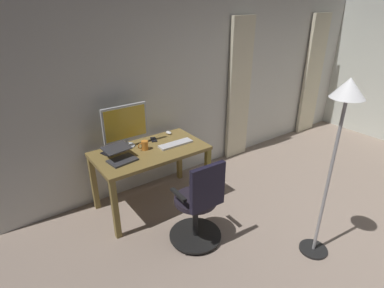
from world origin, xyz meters
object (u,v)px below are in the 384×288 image
at_px(office_chair, 199,207).
at_px(computer_monitor, 125,124).
at_px(laptop, 120,156).
at_px(cell_phone_by_monitor, 154,140).
at_px(computer_mouse, 169,133).
at_px(cell_phone_face_up, 106,154).
at_px(desk, 151,157).
at_px(mug_tea, 144,145).
at_px(floor_lamp, 342,121).
at_px(computer_keyboard, 176,144).

height_order(office_chair, computer_monitor, computer_monitor).
height_order(laptop, cell_phone_by_monitor, laptop).
relative_size(computer_mouse, cell_phone_face_up, 0.69).
bearing_deg(laptop, cell_phone_by_monitor, -162.86).
xyz_separation_m(desk, mug_tea, (0.05, -0.04, 0.16)).
xyz_separation_m(laptop, floor_lamp, (-1.32, 1.65, 0.62)).
relative_size(desk, laptop, 3.78).
distance_m(computer_keyboard, cell_phone_by_monitor, 0.32).
distance_m(laptop, floor_lamp, 2.20).
bearing_deg(floor_lamp, computer_keyboard, -69.19).
bearing_deg(computer_keyboard, floor_lamp, 110.81).
xyz_separation_m(desk, laptop, (0.39, 0.04, 0.15)).
xyz_separation_m(cell_phone_face_up, floor_lamp, (-1.39, 1.87, 0.67)).
relative_size(laptop, computer_mouse, 3.45).
height_order(desk, cell_phone_by_monitor, cell_phone_by_monitor).
height_order(computer_keyboard, mug_tea, mug_tea).
bearing_deg(computer_mouse, cell_phone_by_monitor, 12.28).
bearing_deg(desk, computer_mouse, -147.25).
bearing_deg(mug_tea, computer_mouse, -153.69).
height_order(laptop, computer_mouse, laptop).
height_order(computer_monitor, computer_mouse, computer_monitor).
xyz_separation_m(laptop, cell_phone_by_monitor, (-0.55, -0.26, -0.05)).
distance_m(laptop, cell_phone_by_monitor, 0.61).
bearing_deg(computer_monitor, computer_keyboard, 147.86).
bearing_deg(desk, cell_phone_face_up, -21.62).
bearing_deg(office_chair, computer_monitor, 103.44).
bearing_deg(desk, computer_monitor, -54.36).
bearing_deg(laptop, mug_tea, -174.66).
distance_m(office_chair, computer_monitor, 1.29).
relative_size(computer_monitor, cell_phone_face_up, 3.81).
distance_m(computer_mouse, floor_lamp, 2.13).
distance_m(desk, cell_phone_face_up, 0.51).
bearing_deg(cell_phone_face_up, cell_phone_by_monitor, 165.70).
bearing_deg(desk, mug_tea, -37.93).
relative_size(computer_keyboard, floor_lamp, 0.24).
bearing_deg(desk, floor_lamp, 118.95).
relative_size(computer_monitor, mug_tea, 4.24).
relative_size(computer_keyboard, computer_mouse, 4.29).
bearing_deg(cell_phone_face_up, mug_tea, 143.22).
bearing_deg(mug_tea, floor_lamp, 119.66).
bearing_deg(computer_keyboard, cell_phone_by_monitor, -62.35).
relative_size(cell_phone_face_up, floor_lamp, 0.08).
bearing_deg(office_chair, computer_keyboard, 74.33).
bearing_deg(computer_monitor, cell_phone_face_up, 12.02).
height_order(computer_monitor, cell_phone_face_up, computer_monitor).
bearing_deg(computer_keyboard, office_chair, 72.20).
bearing_deg(office_chair, cell_phone_by_monitor, 86.12).
bearing_deg(cell_phone_by_monitor, desk, 71.01).
bearing_deg(laptop, computer_monitor, -134.53).
bearing_deg(cell_phone_by_monitor, floor_lamp, 130.59).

